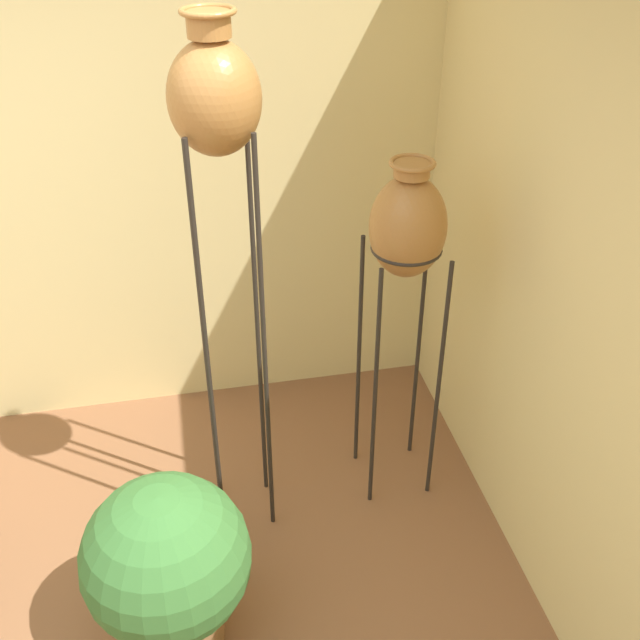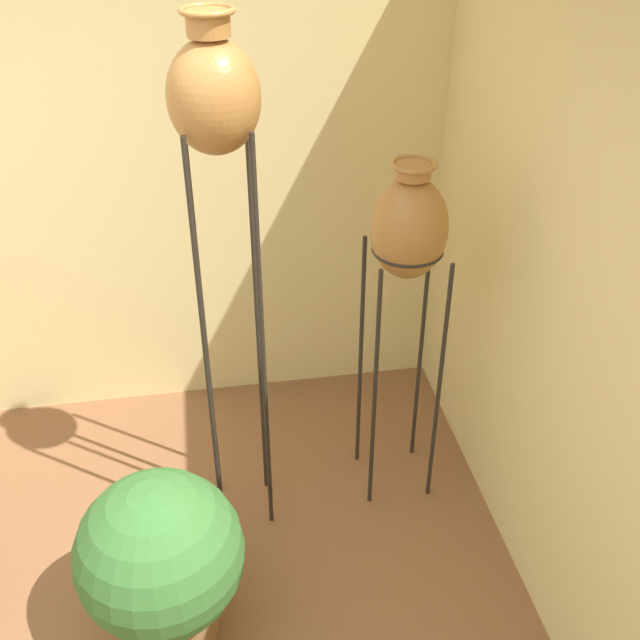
{
  "view_description": "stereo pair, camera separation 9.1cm",
  "coord_description": "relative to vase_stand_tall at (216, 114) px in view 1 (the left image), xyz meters",
  "views": [
    {
      "loc": [
        0.76,
        -1.43,
        2.75
      ],
      "look_at": [
        1.29,
        1.18,
        1.01
      ],
      "focal_mm": 42.0,
      "sensor_mm": 36.0,
      "label": 1
    },
    {
      "loc": [
        0.85,
        -1.44,
        2.75
      ],
      "look_at": [
        1.29,
        1.18,
        1.01
      ],
      "focal_mm": 42.0,
      "sensor_mm": 36.0,
      "label": 2
    }
  ],
  "objects": [
    {
      "name": "vase_stand_medium",
      "position": [
        0.75,
        0.08,
        -0.56
      ],
      "size": [
        0.32,
        0.32,
        1.68
      ],
      "color": "#28231E",
      "rests_on": "ground_plane"
    },
    {
      "name": "potted_plant",
      "position": [
        -0.35,
        -0.64,
        -1.5
      ],
      "size": [
        0.64,
        0.64,
        0.79
      ],
      "color": "olive",
      "rests_on": "ground_plane"
    },
    {
      "name": "wall_back",
      "position": [
        -0.91,
        0.97,
        -0.58
      ],
      "size": [
        8.15,
        0.06,
        2.7
      ],
      "color": "beige",
      "rests_on": "ground_plane"
    },
    {
      "name": "vase_stand_tall",
      "position": [
        0.0,
        0.0,
        0.0
      ],
      "size": [
        0.33,
        0.33,
        2.28
      ],
      "color": "#28231E",
      "rests_on": "ground_plane"
    }
  ]
}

